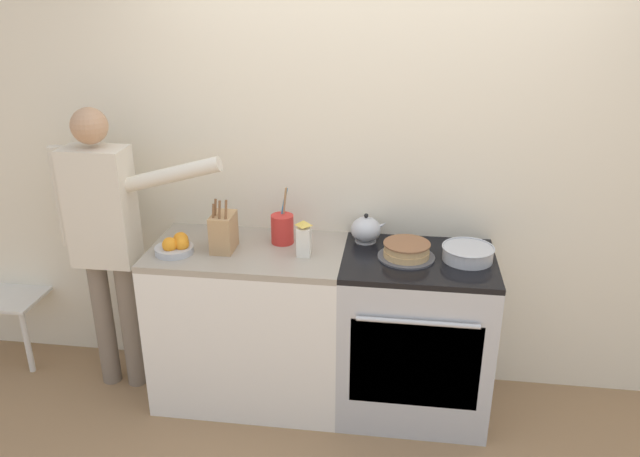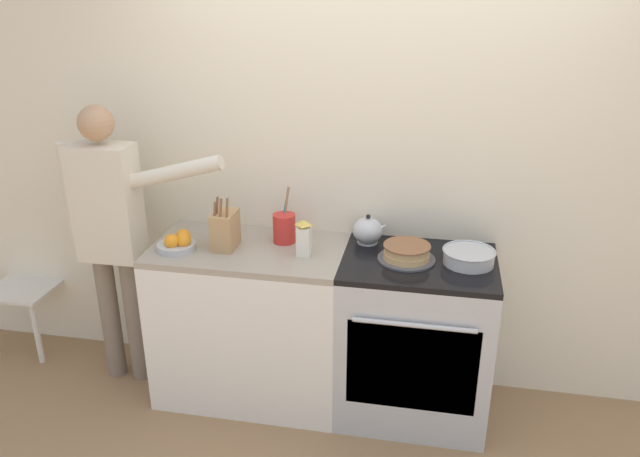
{
  "view_description": "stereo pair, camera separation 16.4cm",
  "coord_description": "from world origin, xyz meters",
  "views": [
    {
      "loc": [
        0.14,
        -2.66,
        2.28
      ],
      "look_at": [
        -0.26,
        0.27,
        1.07
      ],
      "focal_mm": 35.0,
      "sensor_mm": 36.0,
      "label": 1
    },
    {
      "loc": [
        0.31,
        -2.63,
        2.28
      ],
      "look_at": [
        -0.26,
        0.27,
        1.07
      ],
      "focal_mm": 35.0,
      "sensor_mm": 36.0,
      "label": 2
    }
  ],
  "objects": [
    {
      "name": "stove_range",
      "position": [
        0.26,
        0.3,
        0.46
      ],
      "size": [
        0.79,
        0.63,
        0.92
      ],
      "color": "#B7BABF",
      "rests_on": "ground_plane"
    },
    {
      "name": "milk_carton",
      "position": [
        -0.34,
        0.26,
        1.01
      ],
      "size": [
        0.07,
        0.07,
        0.2
      ],
      "color": "white",
      "rests_on": "counter_cabinet"
    },
    {
      "name": "dining_chair",
      "position": [
        -2.22,
        0.56,
        0.48
      ],
      "size": [
        0.4,
        0.4,
        0.84
      ],
      "rotation": [
        0.0,
        0.0,
        -0.28
      ],
      "color": "silver",
      "rests_on": "ground_plane"
    },
    {
      "name": "mixing_bowl",
      "position": [
        0.5,
        0.31,
        0.96
      ],
      "size": [
        0.27,
        0.27,
        0.08
      ],
      "color": "#B7BABF",
      "rests_on": "stove_range"
    },
    {
      "name": "tea_kettle",
      "position": [
        -0.03,
        0.48,
        0.99
      ],
      "size": [
        0.2,
        0.16,
        0.16
      ],
      "color": "#B7BABF",
      "rests_on": "stove_range"
    },
    {
      "name": "person_baker",
      "position": [
        -1.44,
        0.29,
        0.99
      ],
      "size": [
        0.93,
        0.2,
        1.66
      ],
      "rotation": [
        0.0,
        0.0,
        0.18
      ],
      "color": "#7A6B5B",
      "rests_on": "ground_plane"
    },
    {
      "name": "fruit_bowl",
      "position": [
        -1.0,
        0.2,
        0.96
      ],
      "size": [
        0.2,
        0.2,
        0.1
      ],
      "color": "#B7BABF",
      "rests_on": "counter_cabinet"
    },
    {
      "name": "layer_cake",
      "position": [
        0.19,
        0.3,
        0.96
      ],
      "size": [
        0.3,
        0.3,
        0.08
      ],
      "color": "#4C4C51",
      "rests_on": "stove_range"
    },
    {
      "name": "knife_block",
      "position": [
        -0.77,
        0.27,
        1.02
      ],
      "size": [
        0.11,
        0.18,
        0.3
      ],
      "color": "tan",
      "rests_on": "counter_cabinet"
    },
    {
      "name": "ground_plane",
      "position": [
        0.0,
        0.0,
        0.0
      ],
      "size": [
        16.0,
        16.0,
        0.0
      ],
      "primitive_type": "plane",
      "color": "#93704C"
    },
    {
      "name": "counter_cabinet",
      "position": [
        -0.65,
        0.3,
        0.46
      ],
      "size": [
        1.04,
        0.6,
        0.92
      ],
      "color": "white",
      "rests_on": "ground_plane"
    },
    {
      "name": "wall_back",
      "position": [
        0.0,
        0.62,
        1.3
      ],
      "size": [
        8.0,
        0.04,
        2.6
      ],
      "color": "silver",
      "rests_on": "ground_plane"
    },
    {
      "name": "utensil_crock",
      "position": [
        -0.48,
        0.41,
        1.0
      ],
      "size": [
        0.12,
        0.12,
        0.31
      ],
      "color": "red",
      "rests_on": "counter_cabinet"
    }
  ]
}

